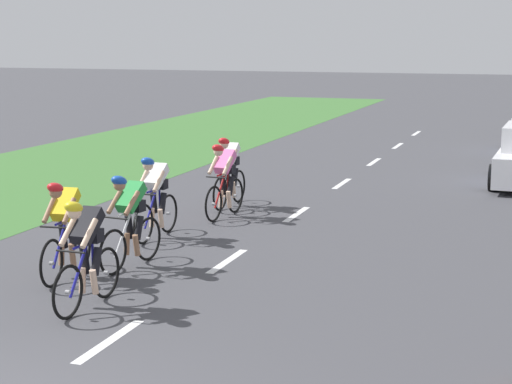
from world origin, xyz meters
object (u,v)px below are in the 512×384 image
cyclist_fourth (155,196)px  cyclist_fifth (224,179)px  cyclist_third (130,219)px  cyclist_lead (86,252)px  cyclist_sixth (229,171)px  cyclist_second (65,228)px

cyclist_fourth → cyclist_fifth: 2.20m
cyclist_third → cyclist_fourth: bearing=104.4°
cyclist_fifth → cyclist_lead: bearing=-86.2°
cyclist_lead → cyclist_fifth: (-0.41, 6.19, 0.00)m
cyclist_lead → cyclist_fifth: size_ratio=1.00×
cyclist_lead → cyclist_fourth: same height
cyclist_third → cyclist_sixth: 5.23m
cyclist_lead → cyclist_second: same height
cyclist_fourth → cyclist_sixth: 3.24m
cyclist_third → cyclist_sixth: same height
cyclist_second → cyclist_fourth: 2.86m
cyclist_fourth → cyclist_sixth: (0.20, 3.23, 0.00)m
cyclist_lead → cyclist_fourth: (-0.92, 4.05, 0.00)m
cyclist_third → cyclist_lead: bearing=-78.8°
cyclist_third → cyclist_fourth: (-0.51, 1.99, 0.00)m
cyclist_second → cyclist_lead: bearing=-48.7°
cyclist_lead → cyclist_second: 1.59m
cyclist_fourth → cyclist_sixth: bearing=86.5°
cyclist_fifth → cyclist_fourth: bearing=-103.4°
cyclist_fifth → cyclist_sixth: bearing=105.8°
cyclist_third → cyclist_sixth: bearing=93.4°
cyclist_fourth → cyclist_sixth: same height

